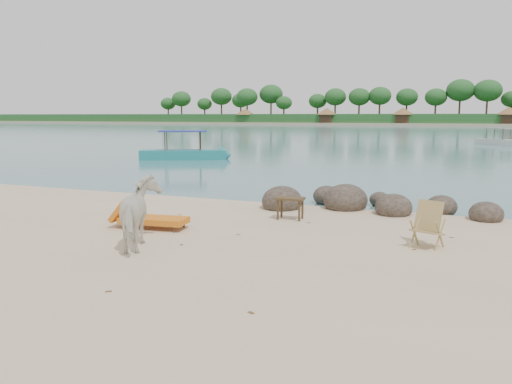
{
  "coord_description": "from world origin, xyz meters",
  "views": [
    {
      "loc": [
        4.36,
        -8.13,
        2.68
      ],
      "look_at": [
        0.27,
        2.0,
        1.0
      ],
      "focal_mm": 35.0,
      "sensor_mm": 36.0,
      "label": 1
    }
  ],
  "objects_px": {
    "cow": "(141,214)",
    "side_table": "(290,210)",
    "deck_chair": "(427,227)",
    "boat_near": "(183,135)",
    "lounge_chair": "(154,217)",
    "boulders": "(357,204)"
  },
  "relations": [
    {
      "from": "cow",
      "to": "side_table",
      "type": "distance_m",
      "value": 4.25
    },
    {
      "from": "deck_chair",
      "to": "cow",
      "type": "bearing_deg",
      "value": -136.24
    },
    {
      "from": "boat_near",
      "to": "deck_chair",
      "type": "bearing_deg",
      "value": -73.31
    },
    {
      "from": "boulders",
      "to": "boat_near",
      "type": "bearing_deg",
      "value": 135.37
    },
    {
      "from": "side_table",
      "to": "deck_chair",
      "type": "bearing_deg",
      "value": -27.79
    },
    {
      "from": "cow",
      "to": "deck_chair",
      "type": "height_order",
      "value": "cow"
    },
    {
      "from": "boulders",
      "to": "side_table",
      "type": "height_order",
      "value": "boulders"
    },
    {
      "from": "side_table",
      "to": "lounge_chair",
      "type": "distance_m",
      "value": 3.46
    },
    {
      "from": "deck_chair",
      "to": "boat_near",
      "type": "bearing_deg",
      "value": 154.35
    },
    {
      "from": "boulders",
      "to": "side_table",
      "type": "distance_m",
      "value": 2.44
    },
    {
      "from": "cow",
      "to": "lounge_chair",
      "type": "xyz_separation_m",
      "value": [
        -0.75,
        1.56,
        -0.41
      ]
    },
    {
      "from": "lounge_chair",
      "to": "deck_chair",
      "type": "xyz_separation_m",
      "value": [
        6.11,
        0.6,
        0.16
      ]
    },
    {
      "from": "cow",
      "to": "boat_near",
      "type": "xyz_separation_m",
      "value": [
        -10.1,
        18.99,
        0.74
      ]
    },
    {
      "from": "cow",
      "to": "deck_chair",
      "type": "relative_size",
      "value": 1.83
    },
    {
      "from": "cow",
      "to": "boat_near",
      "type": "height_order",
      "value": "boat_near"
    },
    {
      "from": "side_table",
      "to": "lounge_chair",
      "type": "height_order",
      "value": "lounge_chair"
    },
    {
      "from": "cow",
      "to": "boat_near",
      "type": "bearing_deg",
      "value": -91.39
    },
    {
      "from": "lounge_chair",
      "to": "boat_near",
      "type": "height_order",
      "value": "boat_near"
    },
    {
      "from": "deck_chair",
      "to": "boat_near",
      "type": "distance_m",
      "value": 22.88
    },
    {
      "from": "lounge_chair",
      "to": "boat_near",
      "type": "distance_m",
      "value": 19.82
    },
    {
      "from": "boulders",
      "to": "deck_chair",
      "type": "bearing_deg",
      "value": -60.02
    },
    {
      "from": "lounge_chair",
      "to": "cow",
      "type": "bearing_deg",
      "value": -71.31
    }
  ]
}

